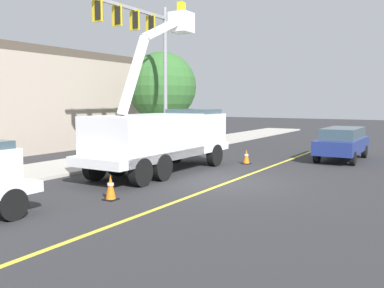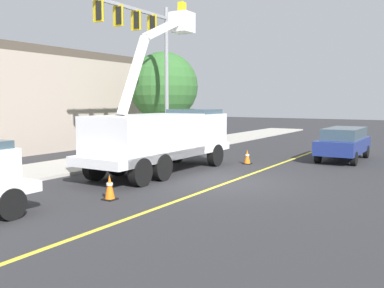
{
  "view_description": "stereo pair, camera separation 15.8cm",
  "coord_description": "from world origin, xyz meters",
  "px_view_note": "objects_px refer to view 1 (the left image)",
  "views": [
    {
      "loc": [
        -14.21,
        -6.9,
        3.09
      ],
      "look_at": [
        -0.02,
        1.53,
        1.4
      ],
      "focal_mm": 39.53,
      "sensor_mm": 36.0,
      "label": 1
    },
    {
      "loc": [
        -14.13,
        -7.04,
        3.09
      ],
      "look_at": [
        -0.02,
        1.53,
        1.4
      ],
      "focal_mm": 39.53,
      "sensor_mm": 36.0,
      "label": 2
    }
  ],
  "objects_px": {
    "passing_minivan": "(342,142)",
    "traffic_cone_mid_front": "(111,187)",
    "utility_bucket_truck": "(163,135)",
    "traffic_cone_mid_rear": "(246,157)",
    "traffic_signal_mast": "(144,43)"
  },
  "relations": [
    {
      "from": "passing_minivan",
      "to": "traffic_cone_mid_front",
      "type": "relative_size",
      "value": 5.98
    },
    {
      "from": "utility_bucket_truck",
      "to": "traffic_cone_mid_front",
      "type": "xyz_separation_m",
      "value": [
        -5.14,
        -1.57,
        -1.23
      ]
    },
    {
      "from": "passing_minivan",
      "to": "traffic_cone_mid_rear",
      "type": "bearing_deg",
      "value": 135.29
    },
    {
      "from": "traffic_cone_mid_rear",
      "to": "traffic_signal_mast",
      "type": "relative_size",
      "value": 0.08
    },
    {
      "from": "traffic_cone_mid_rear",
      "to": "traffic_signal_mast",
      "type": "xyz_separation_m",
      "value": [
        -0.69,
        5.7,
        5.79
      ]
    },
    {
      "from": "traffic_signal_mast",
      "to": "traffic_cone_mid_front",
      "type": "bearing_deg",
      "value": -149.05
    },
    {
      "from": "utility_bucket_truck",
      "to": "traffic_cone_mid_front",
      "type": "distance_m",
      "value": 5.52
    },
    {
      "from": "utility_bucket_truck",
      "to": "traffic_cone_mid_front",
      "type": "relative_size",
      "value": 10.21
    },
    {
      "from": "passing_minivan",
      "to": "traffic_signal_mast",
      "type": "distance_m",
      "value": 11.67
    },
    {
      "from": "traffic_cone_mid_rear",
      "to": "traffic_signal_mast",
      "type": "distance_m",
      "value": 8.15
    },
    {
      "from": "traffic_cone_mid_front",
      "to": "traffic_signal_mast",
      "type": "bearing_deg",
      "value": 30.95
    },
    {
      "from": "utility_bucket_truck",
      "to": "traffic_signal_mast",
      "type": "xyz_separation_m",
      "value": [
        3.36,
        3.53,
        4.51
      ]
    },
    {
      "from": "traffic_cone_mid_front",
      "to": "traffic_cone_mid_rear",
      "type": "height_order",
      "value": "traffic_cone_mid_front"
    },
    {
      "from": "utility_bucket_truck",
      "to": "traffic_signal_mast",
      "type": "height_order",
      "value": "traffic_signal_mast"
    },
    {
      "from": "passing_minivan",
      "to": "traffic_cone_mid_front",
      "type": "height_order",
      "value": "passing_minivan"
    }
  ]
}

